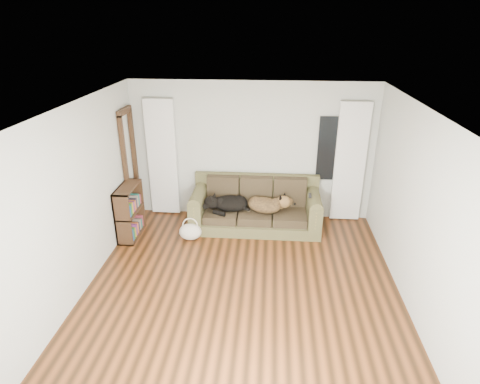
# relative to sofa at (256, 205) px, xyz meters

# --- Properties ---
(floor) EXTENTS (5.00, 5.00, 0.00)m
(floor) POSITION_rel_sofa_xyz_m (-0.10, -1.97, -0.45)
(floor) COLOR black
(floor) RESTS_ON ground
(ceiling) EXTENTS (5.00, 5.00, 0.00)m
(ceiling) POSITION_rel_sofa_xyz_m (-0.10, -1.97, 2.15)
(ceiling) COLOR white
(ceiling) RESTS_ON ground
(wall_back) EXTENTS (4.50, 0.04, 2.60)m
(wall_back) POSITION_rel_sofa_xyz_m (-0.10, 0.53, 0.85)
(wall_back) COLOR #B6BBB3
(wall_back) RESTS_ON ground
(wall_left) EXTENTS (0.04, 5.00, 2.60)m
(wall_left) POSITION_rel_sofa_xyz_m (-2.35, -1.97, 0.85)
(wall_left) COLOR #B6BBB3
(wall_left) RESTS_ON ground
(wall_right) EXTENTS (0.04, 5.00, 2.60)m
(wall_right) POSITION_rel_sofa_xyz_m (2.15, -1.97, 0.85)
(wall_right) COLOR #B6BBB3
(wall_right) RESTS_ON ground
(curtain_left) EXTENTS (0.55, 0.08, 2.25)m
(curtain_left) POSITION_rel_sofa_xyz_m (-1.80, 0.45, 0.70)
(curtain_left) COLOR silver
(curtain_left) RESTS_ON ground
(curtain_right) EXTENTS (0.55, 0.08, 2.25)m
(curtain_right) POSITION_rel_sofa_xyz_m (1.70, 0.45, 0.70)
(curtain_right) COLOR silver
(curtain_right) RESTS_ON ground
(window_pane) EXTENTS (0.50, 0.03, 1.20)m
(window_pane) POSITION_rel_sofa_xyz_m (1.35, 0.50, 0.95)
(window_pane) COLOR black
(window_pane) RESTS_ON wall_back
(door_casing) EXTENTS (0.07, 0.60, 2.10)m
(door_casing) POSITION_rel_sofa_xyz_m (-2.30, 0.07, 0.60)
(door_casing) COLOR black
(door_casing) RESTS_ON ground
(sofa) EXTENTS (2.34, 1.01, 0.96)m
(sofa) POSITION_rel_sofa_xyz_m (0.00, 0.00, 0.00)
(sofa) COLOR brown
(sofa) RESTS_ON floor
(dog_black_lab) EXTENTS (0.65, 0.46, 0.27)m
(dog_black_lab) POSITION_rel_sofa_xyz_m (-0.50, -0.04, 0.03)
(dog_black_lab) COLOR black
(dog_black_lab) RESTS_ON sofa
(dog_shepherd) EXTENTS (0.76, 0.63, 0.29)m
(dog_shepherd) POSITION_rel_sofa_xyz_m (0.20, -0.04, 0.04)
(dog_shepherd) COLOR black
(dog_shepherd) RESTS_ON sofa
(tv_remote) EXTENTS (0.06, 0.18, 0.02)m
(tv_remote) POSITION_rel_sofa_xyz_m (0.96, -0.12, 0.28)
(tv_remote) COLOR black
(tv_remote) RESTS_ON sofa
(tote_bag) EXTENTS (0.47, 0.41, 0.29)m
(tote_bag) POSITION_rel_sofa_xyz_m (-1.12, -0.55, -0.29)
(tote_bag) COLOR beige
(tote_bag) RESTS_ON floor
(bookshelf) EXTENTS (0.35, 0.78, 0.95)m
(bookshelf) POSITION_rel_sofa_xyz_m (-2.19, -0.50, 0.05)
(bookshelf) COLOR black
(bookshelf) RESTS_ON floor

